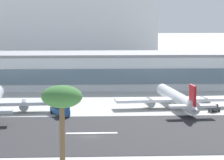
% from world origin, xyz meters
% --- Properties ---
extents(ground_plane, '(1400.00, 1400.00, 0.00)m').
position_xyz_m(ground_plane, '(0.00, 0.00, 0.00)').
color(ground_plane, '#A8A8A3').
extents(runway_strip, '(800.00, 42.28, 0.08)m').
position_xyz_m(runway_strip, '(0.00, 3.33, 0.04)').
color(runway_strip, '#262628').
rests_on(runway_strip, ground_plane).
extents(runway_centreline_dash_4, '(12.00, 1.20, 0.01)m').
position_xyz_m(runway_centreline_dash_4, '(0.38, 3.33, 0.09)').
color(runway_centreline_dash_4, white).
rests_on(runway_centreline_dash_4, runway_strip).
extents(terminal_building, '(154.77, 26.54, 13.11)m').
position_xyz_m(terminal_building, '(-1.64, 85.22, 6.56)').
color(terminal_building, silver).
rests_on(terminal_building, ground_plane).
extents(distant_hotel_block, '(144.10, 35.07, 37.17)m').
position_xyz_m(distant_hotel_block, '(-31.75, 204.00, 18.59)').
color(distant_hotel_block, '#BCBCC1').
rests_on(distant_hotel_block, ground_plane).
extents(airliner_red_tail_gate_2, '(36.98, 42.68, 8.91)m').
position_xyz_m(airliner_red_tail_gate_2, '(26.04, 36.21, 2.84)').
color(airliner_red_tail_gate_2, white).
rests_on(airliner_red_tail_gate_2, ground_plane).
extents(service_fuel_truck_0, '(5.84, 8.82, 3.95)m').
position_xyz_m(service_fuel_truck_0, '(-7.96, 26.42, 2.03)').
color(service_fuel_truck_0, '#23569E').
rests_on(service_fuel_truck_0, ground_plane).
extents(service_baggage_tug_2, '(3.58, 2.96, 2.20)m').
position_xyz_m(service_baggage_tug_2, '(35.43, 29.90, 1.05)').
color(service_baggage_tug_2, '#2D3338').
rests_on(service_baggage_tug_2, ground_plane).
extents(palm_tree_1, '(5.88, 5.88, 17.39)m').
position_xyz_m(palm_tree_1, '(-4.43, -44.02, 15.14)').
color(palm_tree_1, brown).
rests_on(palm_tree_1, ground_plane).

